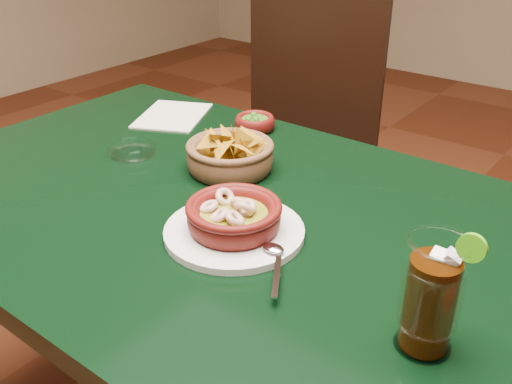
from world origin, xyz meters
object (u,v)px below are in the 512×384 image
Objects in this scene: dining_table at (204,241)px; dining_chair at (300,147)px; chip_basket at (230,156)px; shrimp_plate at (234,220)px; cola_drink at (431,297)px.

dining_table is 0.76m from dining_chair.
dining_chair is 0.68m from chip_basket.
dining_chair is 3.53× the size of shrimp_plate.
dining_table is at bearing 152.59° from shrimp_plate.
chip_basket is (0.22, -0.60, 0.25)m from dining_chair.
dining_table is 5.85× the size of chip_basket.
shrimp_plate is 0.35m from cola_drink.
dining_chair reaches higher than shrimp_plate.
dining_chair is at bearing 130.97° from cola_drink.
dining_chair reaches higher than cola_drink.
cola_drink reaches higher than chip_basket.
cola_drink reaches higher than shrimp_plate.
shrimp_plate is 0.24m from chip_basket.
chip_basket is at bearing 154.78° from cola_drink.
shrimp_plate is (0.38, -0.78, 0.24)m from dining_chair.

